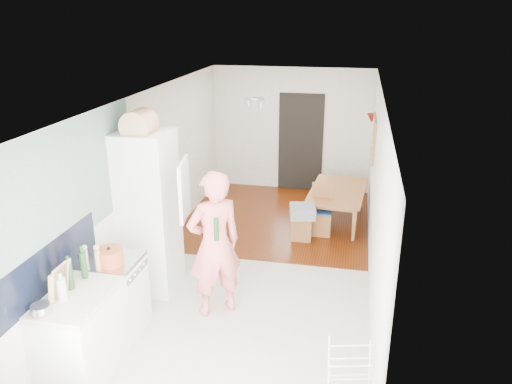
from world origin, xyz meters
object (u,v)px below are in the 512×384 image
(person, at_px, (214,232))
(stool, at_px, (302,227))
(dining_table, at_px, (338,208))
(dining_chair, at_px, (321,210))

(person, xyz_separation_m, stool, (0.80, 2.28, -0.88))
(person, bearing_deg, dining_table, -150.33)
(stool, bearing_deg, dining_chair, 44.49)
(dining_chair, xyz_separation_m, stool, (-0.28, -0.28, -0.21))
(dining_table, relative_size, stool, 3.36)
(dining_table, xyz_separation_m, dining_chair, (-0.27, -0.58, 0.18))
(person, xyz_separation_m, dining_chair, (1.08, 2.56, -0.66))
(dining_chair, distance_m, stool, 0.45)
(person, distance_m, dining_table, 3.52)
(dining_table, xyz_separation_m, stool, (-0.55, -0.86, -0.04))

